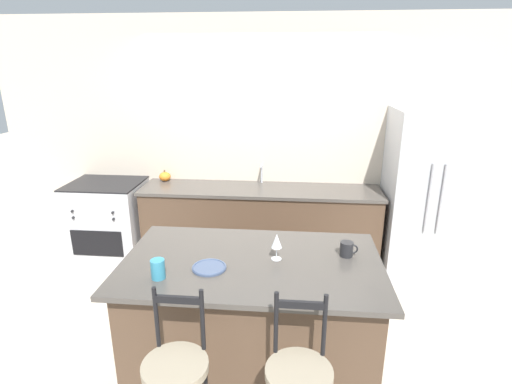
{
  "coord_description": "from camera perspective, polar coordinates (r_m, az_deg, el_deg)",
  "views": [
    {
      "loc": [
        0.34,
        -3.79,
        2.22
      ],
      "look_at": [
        0.04,
        -0.52,
        1.14
      ],
      "focal_mm": 28.0,
      "sensor_mm": 36.0,
      "label": 1
    }
  ],
  "objects": [
    {
      "name": "back_counter",
      "position": [
        4.51,
        0.59,
        -4.87
      ],
      "size": [
        2.6,
        0.62,
        0.91
      ],
      "color": "#4C3828",
      "rests_on": "ground_plane"
    },
    {
      "name": "pumpkin_decoration",
      "position": [
        4.71,
        -12.89,
        2.18
      ],
      "size": [
        0.13,
        0.13,
        0.13
      ],
      "color": "orange",
      "rests_on": "back_counter"
    },
    {
      "name": "wall_back",
      "position": [
        4.52,
        0.93,
        7.09
      ],
      "size": [
        6.0,
        0.07,
        2.7
      ],
      "color": "beige",
      "rests_on": "ground_plane"
    },
    {
      "name": "coffee_mug",
      "position": [
        2.83,
        12.85,
        -7.95
      ],
      "size": [
        0.12,
        0.09,
        0.1
      ],
      "color": "#232326",
      "rests_on": "kitchen_island"
    },
    {
      "name": "wine_glass",
      "position": [
        2.69,
        2.98,
        -7.08
      ],
      "size": [
        0.07,
        0.07,
        0.18
      ],
      "color": "white",
      "rests_on": "kitchen_island"
    },
    {
      "name": "ground_plane",
      "position": [
        4.4,
        0.18,
        -12.1
      ],
      "size": [
        18.0,
        18.0,
        0.0
      ],
      "primitive_type": "plane",
      "color": "beige"
    },
    {
      "name": "sink_faucet",
      "position": [
        4.49,
        0.81,
        2.98
      ],
      "size": [
        0.02,
        0.13,
        0.22
      ],
      "color": "#ADAFB5",
      "rests_on": "back_counter"
    },
    {
      "name": "oven_range",
      "position": [
        4.9,
        -20.21,
        -3.98
      ],
      "size": [
        0.79,
        0.68,
        0.93
      ],
      "color": "#B7B7BC",
      "rests_on": "ground_plane"
    },
    {
      "name": "kitchen_island",
      "position": [
        2.97,
        -0.57,
        -17.81
      ],
      "size": [
        1.74,
        1.03,
        0.94
      ],
      "color": "#4C3828",
      "rests_on": "ground_plane"
    },
    {
      "name": "tumbler_cup",
      "position": [
        2.57,
        -13.83,
        -10.64
      ],
      "size": [
        0.09,
        0.09,
        0.12
      ],
      "color": "teal",
      "rests_on": "kitchen_island"
    },
    {
      "name": "dinner_plate",
      "position": [
        2.64,
        -6.7,
        -10.63
      ],
      "size": [
        0.22,
        0.22,
        0.02
      ],
      "color": "#425170",
      "rests_on": "kitchen_island"
    },
    {
      "name": "refrigerator",
      "position": [
        4.49,
        22.66,
        -0.5
      ],
      "size": [
        0.73,
        0.71,
        1.78
      ],
      "color": "#ADAFB5",
      "rests_on": "ground_plane"
    }
  ]
}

